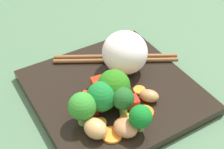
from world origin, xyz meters
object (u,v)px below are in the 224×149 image
(carrot_slice_2, at_px, (144,113))
(rice_mound, at_px, (125,52))
(square_plate, at_px, (113,92))
(broccoli_floret_1, at_px, (82,107))
(chopstick_pair, at_px, (116,58))

(carrot_slice_2, bearing_deg, rice_mound, -103.71)
(square_plate, height_order, broccoli_floret_1, broccoli_floret_1)
(rice_mound, bearing_deg, square_plate, 40.61)
(broccoli_floret_1, bearing_deg, chopstick_pair, -135.97)
(square_plate, relative_size, broccoli_floret_1, 4.77)
(carrot_slice_2, bearing_deg, broccoli_floret_1, -18.75)
(chopstick_pair, bearing_deg, broccoli_floret_1, 70.39)
(square_plate, bearing_deg, rice_mound, -139.39)
(rice_mound, relative_size, broccoli_floret_1, 1.48)
(square_plate, xyz_separation_m, broccoli_floret_1, (0.08, 0.05, 0.04))
(square_plate, bearing_deg, chopstick_pair, -121.24)
(carrot_slice_2, bearing_deg, chopstick_pair, -100.45)
(rice_mound, relative_size, chopstick_pair, 0.37)
(rice_mound, xyz_separation_m, broccoli_floret_1, (0.12, 0.08, -0.01))
(carrot_slice_2, height_order, chopstick_pair, same)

